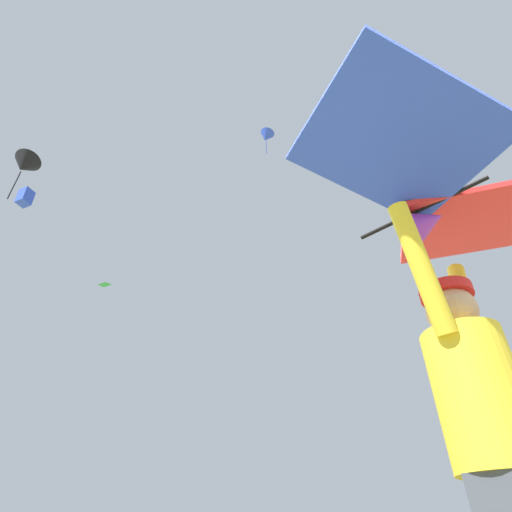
{
  "coord_description": "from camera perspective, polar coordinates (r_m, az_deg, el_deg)",
  "views": [
    {
      "loc": [
        -1.87,
        -1.14,
        0.6
      ],
      "look_at": [
        -0.22,
        1.55,
        2.89
      ],
      "focal_mm": 28.38,
      "sensor_mm": 36.0,
      "label": 1
    }
  ],
  "objects": [
    {
      "name": "held_stunt_kite",
      "position": [
        2.45,
        23.55,
        7.65
      ],
      "size": [
        1.89,
        1.23,
        0.42
      ],
      "color": "black"
    },
    {
      "name": "kite_flyer_person",
      "position": [
        1.93,
        30.41,
        -21.51
      ],
      "size": [
        0.8,
        0.42,
        1.92
      ],
      "color": "#424751",
      "rests_on": "ground"
    },
    {
      "name": "distant_kite_blue_high_left",
      "position": [
        22.78,
        -29.76,
        7.19
      ],
      "size": [
        0.78,
        0.77,
        0.89
      ],
      "color": "blue"
    },
    {
      "name": "distant_kite_green_mid_right",
      "position": [
        27.8,
        -20.56,
        -3.73
      ],
      "size": [
        0.68,
        0.69,
        0.27
      ],
      "color": "green"
    },
    {
      "name": "distant_kite_blue_low_left",
      "position": [
        20.03,
        1.44,
        16.47
      ],
      "size": [
        1.02,
        1.04,
        1.59
      ],
      "color": "blue"
    },
    {
      "name": "distant_kite_black_low_right",
      "position": [
        18.62,
        -29.87,
        11.08
      ],
      "size": [
        1.08,
        1.13,
        2.35
      ],
      "color": "black"
    }
  ]
}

